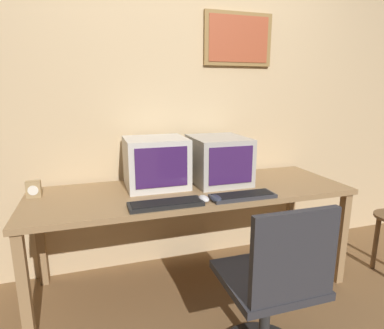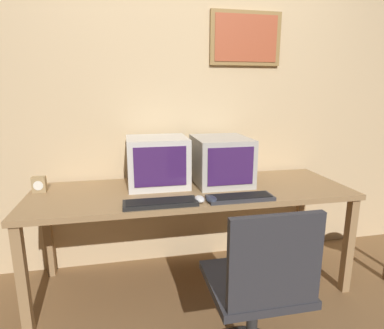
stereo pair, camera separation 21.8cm
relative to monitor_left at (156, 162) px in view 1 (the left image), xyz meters
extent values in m
cube|color=#D1B284|center=(0.22, 0.29, 0.40)|extent=(8.00, 0.05, 2.60)
cube|color=olive|center=(0.72, 0.25, 0.88)|extent=(0.56, 0.02, 0.40)
cube|color=#AD4C2D|center=(0.72, 0.24, 0.88)|extent=(0.50, 0.01, 0.34)
cube|color=#99754C|center=(0.22, -0.14, -0.19)|extent=(2.17, 0.73, 0.04)
cube|color=#99754C|center=(-0.82, -0.45, -0.55)|extent=(0.06, 0.06, 0.69)
cube|color=#99754C|center=(1.26, -0.45, -0.55)|extent=(0.06, 0.06, 0.69)
cube|color=#99754C|center=(-0.82, 0.18, -0.55)|extent=(0.06, 0.06, 0.69)
cube|color=#99754C|center=(1.26, 0.18, -0.55)|extent=(0.06, 0.06, 0.69)
cube|color=beige|center=(0.00, 0.00, 0.00)|extent=(0.42, 0.37, 0.35)
cube|color=#3D1E56|center=(0.00, -0.19, 0.01)|extent=(0.34, 0.01, 0.26)
cube|color=#B7B2A8|center=(0.46, -0.02, -0.01)|extent=(0.38, 0.45, 0.34)
cube|color=#3D1E56|center=(0.46, -0.25, 0.00)|extent=(0.31, 0.01, 0.26)
cube|color=black|center=(-0.03, -0.41, -0.16)|extent=(0.44, 0.15, 0.02)
cube|color=black|center=(-0.03, -0.41, -0.15)|extent=(0.41, 0.12, 0.00)
cube|color=#333338|center=(0.47, -0.41, -0.16)|extent=(0.42, 0.15, 0.02)
cube|color=black|center=(0.47, -0.41, -0.15)|extent=(0.38, 0.12, 0.00)
ellipsoid|color=#282D3D|center=(0.28, -0.43, -0.15)|extent=(0.06, 0.12, 0.04)
ellipsoid|color=silver|center=(0.21, -0.40, -0.16)|extent=(0.06, 0.11, 0.03)
cube|color=#A38456|center=(-0.79, 0.00, -0.12)|extent=(0.09, 0.05, 0.11)
cylinder|color=white|center=(-0.79, -0.03, -0.12)|extent=(0.06, 0.00, 0.06)
cylinder|color=#282828|center=(0.37, -0.91, -0.66)|extent=(0.06, 0.06, 0.43)
cube|color=#2D2D33|center=(0.37, -0.91, -0.43)|extent=(0.45, 0.45, 0.04)
cube|color=#2D2D33|center=(0.37, -1.11, -0.20)|extent=(0.41, 0.04, 0.42)
cylinder|color=brown|center=(1.66, -0.39, -0.67)|extent=(0.04, 0.04, 0.46)
camera|label=1|loc=(-0.42, -2.16, 0.50)|focal=30.00mm
camera|label=2|loc=(-0.21, -2.22, 0.50)|focal=30.00mm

